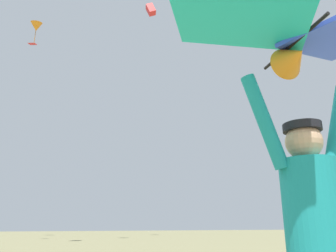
% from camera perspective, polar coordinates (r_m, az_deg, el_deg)
% --- Properties ---
extents(kite_flyer_person, '(0.81, 0.39, 1.92)m').
position_cam_1_polar(kite_flyer_person, '(2.22, 24.03, -16.63)').
color(kite_flyer_person, '#424751').
rests_on(kite_flyer_person, ground).
extents(held_stunt_kite, '(1.96, 1.17, 0.42)m').
position_cam_1_polar(held_stunt_kite, '(2.49, 21.59, 14.81)').
color(held_stunt_kite, black).
extents(distant_kite_red_high_left, '(1.12, 1.03, 1.32)m').
position_cam_1_polar(distant_kite_red_high_left, '(34.19, -2.99, 19.43)').
color(distant_kite_red_high_left, red).
extents(distant_kite_orange_overhead_distant, '(1.10, 1.24, 2.49)m').
position_cam_1_polar(distant_kite_orange_overhead_distant, '(34.79, -21.78, 15.62)').
color(distant_kite_orange_overhead_distant, orange).
extents(distant_kite_red_far_center, '(0.68, 0.66, 0.22)m').
position_cam_1_polar(distant_kite_red_far_center, '(25.90, -22.36, 13.03)').
color(distant_kite_red_far_center, red).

